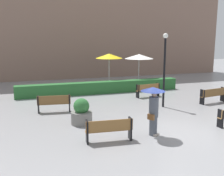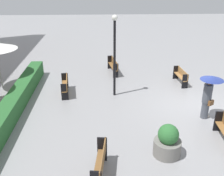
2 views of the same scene
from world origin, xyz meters
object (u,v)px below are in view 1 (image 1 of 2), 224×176
at_px(planter_pot, 82,113).
at_px(pedestrian_with_umbrella, 153,104).
at_px(patio_umbrella_yellow, 109,56).
at_px(lamp_post, 165,63).
at_px(patio_umbrella_white, 139,56).
at_px(bench_back_row, 148,89).
at_px(bench_far_left, 54,102).
at_px(bench_near_left, 109,129).
at_px(bench_far_right, 213,94).

bearing_deg(planter_pot, pedestrian_with_umbrella, -43.08).
bearing_deg(patio_umbrella_yellow, pedestrian_with_umbrella, -97.32).
height_order(lamp_post, patio_umbrella_white, lamp_post).
xyz_separation_m(bench_back_row, patio_umbrella_yellow, (-1.50, 3.89, 1.94)).
height_order(bench_far_left, planter_pot, planter_pot).
bearing_deg(patio_umbrella_yellow, planter_pot, -115.16).
xyz_separation_m(bench_back_row, planter_pot, (-5.26, -4.13, -0.00)).
height_order(planter_pot, patio_umbrella_yellow, patio_umbrella_yellow).
height_order(bench_near_left, patio_umbrella_yellow, patio_umbrella_yellow).
height_order(bench_near_left, lamp_post, lamp_post).
relative_size(bench_far_left, lamp_post, 0.42).
distance_m(planter_pot, lamp_post, 5.60).
xyz_separation_m(pedestrian_with_umbrella, lamp_post, (2.55, 3.86, 1.21)).
bearing_deg(lamp_post, planter_pot, -162.47).
relative_size(patio_umbrella_yellow, patio_umbrella_white, 1.03).
bearing_deg(lamp_post, patio_umbrella_yellow, 100.79).
xyz_separation_m(bench_far_left, pedestrian_with_umbrella, (3.44, -4.61, 0.75)).
bearing_deg(patio_umbrella_white, lamp_post, -100.39).
bearing_deg(lamp_post, bench_near_left, -138.01).
bearing_deg(pedestrian_with_umbrella, bench_far_left, 126.79).
distance_m(bench_far_left, bench_far_right, 9.32).
bearing_deg(patio_umbrella_yellow, bench_back_row, -68.95).
distance_m(bench_far_right, lamp_post, 3.84).
bearing_deg(pedestrian_with_umbrella, patio_umbrella_yellow, 82.68).
bearing_deg(bench_back_row, patio_umbrella_white, 76.55).
xyz_separation_m(planter_pot, patio_umbrella_white, (6.12, 7.73, 1.88)).
bearing_deg(bench_far_left, bench_back_row, 16.14).
height_order(bench_far_left, pedestrian_with_umbrella, pedestrian_with_umbrella).
height_order(bench_far_right, patio_umbrella_white, patio_umbrella_white).
xyz_separation_m(bench_back_row, lamp_post, (-0.27, -2.56, 1.98)).
xyz_separation_m(bench_far_left, patio_umbrella_white, (7.12, 5.40, 1.85)).
height_order(bench_near_left, bench_far_right, bench_far_right).
relative_size(bench_near_left, bench_far_right, 0.98).
xyz_separation_m(lamp_post, patio_umbrella_yellow, (-1.23, 6.44, -0.04)).
xyz_separation_m(pedestrian_with_umbrella, patio_umbrella_white, (3.68, 10.01, 1.10)).
height_order(bench_back_row, lamp_post, lamp_post).
bearing_deg(planter_pot, patio_umbrella_white, 51.60).
xyz_separation_m(bench_near_left, patio_umbrella_yellow, (3.19, 10.42, 1.94)).
bearing_deg(bench_far_right, pedestrian_with_umbrella, -147.23).
xyz_separation_m(bench_near_left, patio_umbrella_white, (5.54, 10.12, 1.88)).
relative_size(bench_far_right, planter_pot, 1.54).
bearing_deg(bench_far_left, pedestrian_with_umbrella, -53.21).
distance_m(pedestrian_with_umbrella, planter_pot, 3.43).
height_order(bench_far_right, patio_umbrella_yellow, patio_umbrella_yellow).
relative_size(bench_far_right, lamp_post, 0.45).
distance_m(bench_back_row, patio_umbrella_white, 4.14).
bearing_deg(patio_umbrella_white, bench_back_row, -103.45).
distance_m(bench_far_left, lamp_post, 6.35).
relative_size(bench_back_row, pedestrian_with_umbrella, 0.84).
bearing_deg(bench_far_left, bench_near_left, -71.47).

